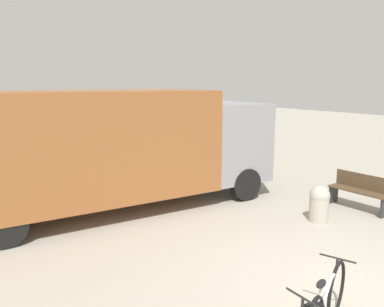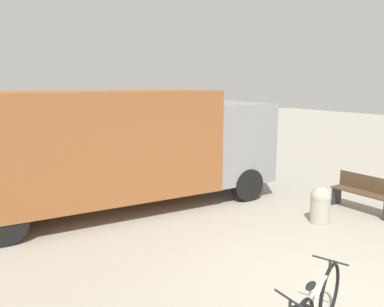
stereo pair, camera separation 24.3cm
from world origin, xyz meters
TOP-DOWN VIEW (x-y plane):
  - ground_plane at (0.00, 0.00)m, footprint 60.00×60.00m
  - delivery_truck at (-1.24, 5.48)m, footprint 8.09×2.87m
  - park_bench at (3.74, 2.15)m, footprint 0.47×1.43m
  - bollard_near_bench at (2.24, 2.14)m, footprint 0.44×0.44m

SIDE VIEW (x-z plane):
  - ground_plane at x=0.00m, z-range 0.00..0.00m
  - bollard_near_bench at x=2.24m, z-range 0.02..0.83m
  - park_bench at x=3.74m, z-range 0.04..0.89m
  - delivery_truck at x=-1.24m, z-range 0.16..2.99m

